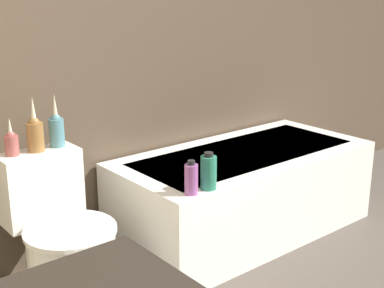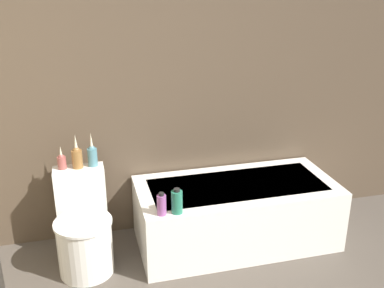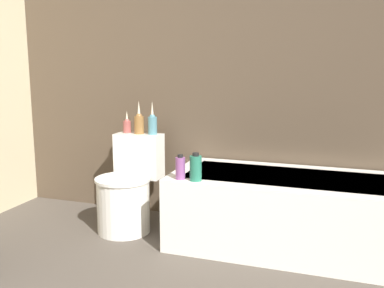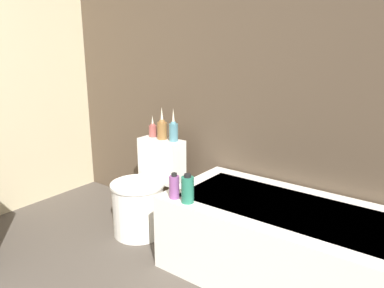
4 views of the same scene
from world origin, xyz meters
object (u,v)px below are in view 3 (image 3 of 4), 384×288
shampoo_bottle_short (196,168)px  toilet (128,191)px  vase_silver (139,123)px  vase_bronze (152,123)px  bathtub (286,211)px  shampoo_bottle_tall (180,168)px  vase_gold (127,125)px

shampoo_bottle_short → toilet: bearing=157.0°
vase_silver → vase_bronze: size_ratio=1.00×
bathtub → shampoo_bottle_tall: size_ratio=9.38×
vase_bronze → shampoo_bottle_short: vase_bronze is taller
shampoo_bottle_short → bathtub: bearing=29.1°
vase_gold → vase_bronze: size_ratio=0.68×
vase_bronze → vase_silver: bearing=-175.9°
vase_gold → vase_bronze: 0.22m
vase_silver → shampoo_bottle_tall: (0.52, -0.48, -0.20)m
shampoo_bottle_tall → vase_bronze: bearing=130.0°
bathtub → shampoo_bottle_short: 0.69m
toilet → vase_bronze: 0.55m
vase_silver → shampoo_bottle_short: vase_silver is taller
vase_bronze → vase_gold: bearing=179.6°
toilet → vase_bronze: vase_bronze is taller
toilet → vase_silver: vase_silver is taller
bathtub → vase_bronze: (-1.05, 0.19, 0.52)m
vase_bronze → shampoo_bottle_short: 0.74m
vase_gold → vase_silver: 0.11m
bathtub → vase_silver: size_ratio=5.99×
vase_gold → toilet: bearing=-64.5°
toilet → vase_silver: size_ratio=2.70×
shampoo_bottle_tall → vase_gold: bearing=141.9°
vase_silver → shampoo_bottle_short: size_ratio=1.41×
vase_silver → bathtub: bearing=-9.0°
bathtub → toilet: bearing=-178.3°
toilet → shampoo_bottle_short: toilet is taller
vase_gold → shampoo_bottle_short: size_ratio=0.96×
toilet → shampoo_bottle_tall: toilet is taller
vase_gold → shampoo_bottle_short: bearing=-34.0°
toilet → vase_bronze: bearing=64.4°
shampoo_bottle_tall → bathtub: bearing=25.0°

